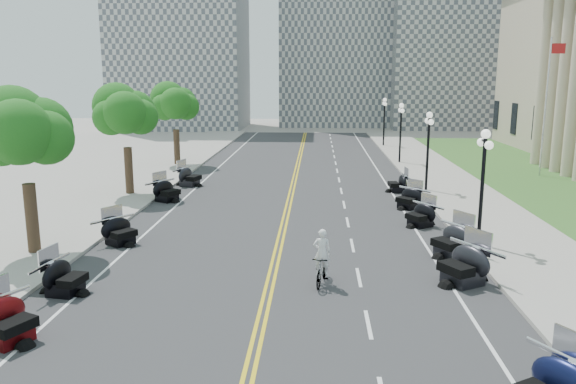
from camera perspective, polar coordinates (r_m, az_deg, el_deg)
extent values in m
plane|color=gray|center=(20.98, -1.64, -8.52)|extent=(160.00, 160.00, 0.00)
cube|color=#333335|center=(30.54, -0.13, -2.07)|extent=(16.00, 90.00, 0.01)
cube|color=yellow|center=(30.55, -0.35, -2.05)|extent=(0.12, 90.00, 0.00)
cube|color=yellow|center=(30.53, 0.10, -2.05)|extent=(0.12, 90.00, 0.00)
cube|color=white|center=(30.87, 11.83, -2.16)|extent=(0.12, 90.00, 0.00)
cube|color=white|center=(31.54, -11.82, -1.86)|extent=(0.12, 90.00, 0.00)
cube|color=white|center=(17.28, 8.16, -13.15)|extent=(0.12, 2.00, 0.00)
cube|color=white|center=(20.97, 7.21, -8.58)|extent=(0.12, 2.00, 0.00)
cube|color=white|center=(24.75, 6.55, -5.40)|extent=(0.12, 2.00, 0.00)
cube|color=white|center=(28.60, 6.08, -3.06)|extent=(0.12, 2.00, 0.00)
cube|color=white|center=(32.48, 5.72, -1.28)|extent=(0.12, 2.00, 0.00)
cube|color=white|center=(36.39, 5.43, 0.12)|extent=(0.12, 2.00, 0.00)
cube|color=white|center=(40.31, 5.21, 1.24)|extent=(0.12, 2.00, 0.00)
cube|color=white|center=(44.25, 5.02, 2.17)|extent=(0.12, 2.00, 0.00)
cube|color=white|center=(48.20, 4.86, 2.95)|extent=(0.12, 2.00, 0.00)
cube|color=white|center=(52.16, 4.73, 3.60)|extent=(0.12, 2.00, 0.00)
cube|color=white|center=(56.12, 4.61, 4.17)|extent=(0.12, 2.00, 0.00)
cube|color=white|center=(60.09, 4.51, 4.66)|extent=(0.12, 2.00, 0.00)
cube|color=white|center=(64.06, 4.43, 5.09)|extent=(0.12, 2.00, 0.00)
cube|color=white|center=(68.03, 4.35, 5.47)|extent=(0.12, 2.00, 0.00)
cube|color=white|center=(72.01, 4.28, 5.80)|extent=(0.12, 2.00, 0.00)
cube|color=#9E9991|center=(31.74, 19.17, -2.06)|extent=(5.00, 90.00, 0.15)
cube|color=#9E9991|center=(32.81, -18.77, -1.61)|extent=(5.00, 90.00, 0.15)
cube|color=#356023|center=(41.46, 25.47, 0.50)|extent=(9.00, 60.00, 0.10)
cube|color=gray|center=(84.16, -10.86, 15.32)|extent=(18.00, 14.00, 26.00)
cube|color=gray|center=(88.01, 4.75, 16.61)|extent=(16.00, 12.00, 30.00)
cube|color=gray|center=(87.13, 17.03, 13.57)|extent=(20.00, 14.00, 22.00)
imported|color=#A51414|center=(19.99, 3.45, -7.88)|extent=(0.86, 1.92, 1.11)
imported|color=silver|center=(19.57, 3.50, -4.00)|extent=(0.62, 0.40, 1.69)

